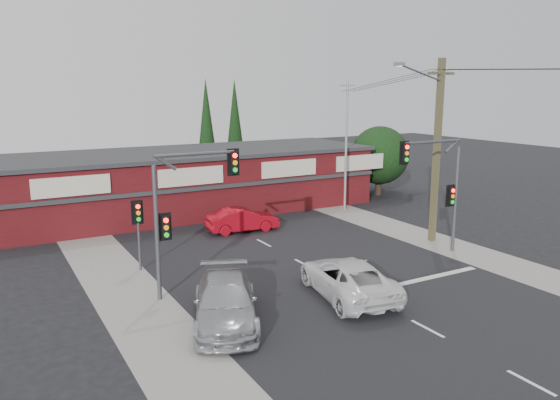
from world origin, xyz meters
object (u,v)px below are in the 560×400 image
shop_building (185,181)px  utility_pole (435,145)px  silver_suv (225,302)px  white_suv (348,278)px  red_sedan (242,220)px

shop_building → utility_pole: utility_pole is taller
shop_building → silver_suv: bearing=-105.4°
white_suv → shop_building: shop_building is taller
shop_building → utility_pole: 17.15m
red_sedan → utility_pole: (8.28, -7.10, 4.69)m
silver_suv → shop_building: 19.09m
silver_suv → red_sedan: 13.00m
red_sedan → utility_pole: size_ratio=0.43×
white_suv → utility_pole: (8.97, 4.42, 4.62)m
silver_suv → shop_building: size_ratio=0.20×
utility_pole → red_sedan: bearing=139.4°
red_sedan → shop_building: shop_building is taller
white_suv → shop_building: size_ratio=0.21×
silver_suv → shop_building: shop_building is taller
red_sedan → utility_pole: 11.87m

